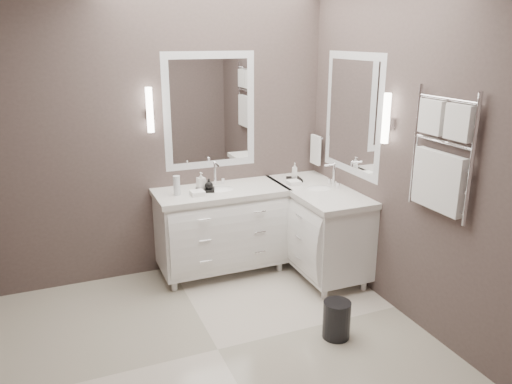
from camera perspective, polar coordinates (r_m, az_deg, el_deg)
name	(u,v)px	position (r m, az deg, el deg)	size (l,w,h in m)	color
floor	(218,350)	(3.90, -4.39, -17.56)	(3.20, 3.00, 0.01)	beige
wall_back	(164,135)	(4.74, -10.50, 6.41)	(3.20, 0.01, 2.70)	#4C403D
wall_front	(329,267)	(2.02, 8.31, -8.46)	(3.20, 0.01, 2.70)	#4C403D
wall_right	(409,154)	(4.08, 17.12, 4.19)	(0.01, 3.00, 2.70)	#4C403D
vanity_back	(221,225)	(4.83, -4.00, -3.82)	(1.24, 0.59, 0.97)	white
vanity_right	(317,224)	(4.89, 7.03, -3.66)	(0.59, 1.24, 0.97)	white
mirror_back	(210,111)	(4.81, -5.28, 9.19)	(0.90, 0.02, 1.10)	white
mirror_right	(352,114)	(4.67, 10.96, 8.71)	(0.02, 0.90, 1.10)	white
sconce_back	(150,111)	(4.60, -12.05, 9.06)	(0.06, 0.06, 0.40)	white
sconce_right	(386,119)	(4.16, 14.64, 8.04)	(0.06, 0.06, 0.40)	white
towel_bar_corner	(316,149)	(5.19, 6.84, 4.87)	(0.03, 0.22, 0.30)	white
towel_ladder	(441,160)	(3.75, 20.36, 3.41)	(0.06, 0.58, 0.90)	white
waste_bin	(337,320)	(4.00, 9.19, -14.19)	(0.21, 0.21, 0.30)	black
amenity_tray_back	(205,190)	(4.66, -5.84, 0.26)	(0.17, 0.13, 0.03)	black
amenity_tray_right	(294,179)	(4.99, 4.41, 1.45)	(0.13, 0.17, 0.03)	black
water_bottle	(177,185)	(4.56, -9.05, 0.74)	(0.06, 0.06, 0.18)	silver
soap_bottle_a	(201,180)	(4.65, -6.30, 1.33)	(0.07, 0.07, 0.15)	white
soap_bottle_b	(209,184)	(4.63, -5.40, 0.94)	(0.08, 0.08, 0.10)	black
soap_bottle_c	(295,171)	(4.97, 4.43, 2.45)	(0.06, 0.06, 0.15)	white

